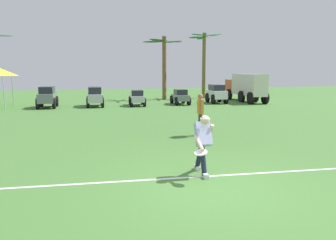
{
  "coord_description": "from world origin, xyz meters",
  "views": [
    {
      "loc": [
        -2.6,
        -5.94,
        2.35
      ],
      "look_at": [
        0.03,
        3.57,
        0.9
      ],
      "focal_mm": 35.0,
      "sensor_mm": 36.0,
      "label": 1
    }
  ],
  "objects_px": {
    "parked_car_slot_d": "(180,97)",
    "palm_tree_right_of_centre": "(204,58)",
    "frisbee_in_flight": "(201,152)",
    "parked_car_slot_a": "(47,97)",
    "box_truck": "(246,86)",
    "parked_car_slot_c": "(137,98)",
    "palm_tree_left_of_centre": "(164,61)",
    "frisbee_thrower": "(203,141)",
    "parked_car_slot_e": "(217,93)",
    "teammate_near_sideline": "(200,111)",
    "parked_car_slot_b": "(95,96)"
  },
  "relations": [
    {
      "from": "frisbee_thrower",
      "to": "parked_car_slot_c",
      "type": "height_order",
      "value": "frisbee_thrower"
    },
    {
      "from": "palm_tree_left_of_centre",
      "to": "frisbee_thrower",
      "type": "bearing_deg",
      "value": -102.36
    },
    {
      "from": "frisbee_in_flight",
      "to": "parked_car_slot_a",
      "type": "bearing_deg",
      "value": 104.78
    },
    {
      "from": "parked_car_slot_c",
      "to": "parked_car_slot_d",
      "type": "distance_m",
      "value": 3.22
    },
    {
      "from": "frisbee_in_flight",
      "to": "parked_car_slot_e",
      "type": "relative_size",
      "value": 0.16
    },
    {
      "from": "frisbee_thrower",
      "to": "palm_tree_left_of_centre",
      "type": "relative_size",
      "value": 0.26
    },
    {
      "from": "frisbee_thrower",
      "to": "parked_car_slot_a",
      "type": "bearing_deg",
      "value": 105.97
    },
    {
      "from": "frisbee_thrower",
      "to": "palm_tree_left_of_centre",
      "type": "height_order",
      "value": "palm_tree_left_of_centre"
    },
    {
      "from": "parked_car_slot_d",
      "to": "palm_tree_right_of_centre",
      "type": "distance_m",
      "value": 6.98
    },
    {
      "from": "frisbee_in_flight",
      "to": "parked_car_slot_b",
      "type": "relative_size",
      "value": 0.16
    },
    {
      "from": "parked_car_slot_b",
      "to": "parked_car_slot_d",
      "type": "distance_m",
      "value": 6.09
    },
    {
      "from": "parked_car_slot_a",
      "to": "parked_car_slot_c",
      "type": "relative_size",
      "value": 1.05
    },
    {
      "from": "parked_car_slot_d",
      "to": "box_truck",
      "type": "distance_m",
      "value": 5.89
    },
    {
      "from": "frisbee_thrower",
      "to": "parked_car_slot_e",
      "type": "bearing_deg",
      "value": 65.19
    },
    {
      "from": "frisbee_thrower",
      "to": "parked_car_slot_c",
      "type": "distance_m",
      "value": 15.97
    },
    {
      "from": "frisbee_thrower",
      "to": "teammate_near_sideline",
      "type": "xyz_separation_m",
      "value": [
        1.64,
        4.44,
        0.15
      ]
    },
    {
      "from": "parked_car_slot_d",
      "to": "box_truck",
      "type": "bearing_deg",
      "value": 8.8
    },
    {
      "from": "parked_car_slot_d",
      "to": "box_truck",
      "type": "relative_size",
      "value": 0.38
    },
    {
      "from": "frisbee_in_flight",
      "to": "teammate_near_sideline",
      "type": "bearing_deg",
      "value": 69.12
    },
    {
      "from": "frisbee_in_flight",
      "to": "parked_car_slot_c",
      "type": "height_order",
      "value": "parked_car_slot_c"
    },
    {
      "from": "frisbee_in_flight",
      "to": "teammate_near_sideline",
      "type": "relative_size",
      "value": 0.25
    },
    {
      "from": "box_truck",
      "to": "parked_car_slot_b",
      "type": "bearing_deg",
      "value": -176.68
    },
    {
      "from": "box_truck",
      "to": "palm_tree_left_of_centre",
      "type": "bearing_deg",
      "value": 149.43
    },
    {
      "from": "teammate_near_sideline",
      "to": "palm_tree_left_of_centre",
      "type": "bearing_deg",
      "value": 79.95
    },
    {
      "from": "box_truck",
      "to": "parked_car_slot_c",
      "type": "bearing_deg",
      "value": -173.66
    },
    {
      "from": "parked_car_slot_d",
      "to": "parked_car_slot_e",
      "type": "relative_size",
      "value": 0.92
    },
    {
      "from": "frisbee_thrower",
      "to": "palm_tree_left_of_centre",
      "type": "bearing_deg",
      "value": 77.64
    },
    {
      "from": "parked_car_slot_c",
      "to": "box_truck",
      "type": "height_order",
      "value": "box_truck"
    },
    {
      "from": "parked_car_slot_c",
      "to": "palm_tree_right_of_centre",
      "type": "xyz_separation_m",
      "value": [
        7.04,
        5.12,
        3.0
      ]
    },
    {
      "from": "frisbee_in_flight",
      "to": "box_truck",
      "type": "height_order",
      "value": "box_truck"
    },
    {
      "from": "parked_car_slot_a",
      "to": "parked_car_slot_d",
      "type": "relative_size",
      "value": 1.07
    },
    {
      "from": "frisbee_thrower",
      "to": "parked_car_slot_a",
      "type": "xyz_separation_m",
      "value": [
        -4.64,
        16.22,
        -0.05
      ]
    },
    {
      "from": "parked_car_slot_d",
      "to": "palm_tree_right_of_centre",
      "type": "height_order",
      "value": "palm_tree_right_of_centre"
    },
    {
      "from": "parked_car_slot_d",
      "to": "frisbee_in_flight",
      "type": "bearing_deg",
      "value": -106.13
    },
    {
      "from": "parked_car_slot_a",
      "to": "parked_car_slot_e",
      "type": "relative_size",
      "value": 0.98
    },
    {
      "from": "frisbee_in_flight",
      "to": "parked_car_slot_b",
      "type": "bearing_deg",
      "value": 94.5
    },
    {
      "from": "frisbee_in_flight",
      "to": "palm_tree_right_of_centre",
      "type": "height_order",
      "value": "palm_tree_right_of_centre"
    },
    {
      "from": "frisbee_in_flight",
      "to": "parked_car_slot_d",
      "type": "distance_m",
      "value": 17.18
    },
    {
      "from": "frisbee_in_flight",
      "to": "parked_car_slot_a",
      "type": "distance_m",
      "value": 17.28
    },
    {
      "from": "parked_car_slot_a",
      "to": "parked_car_slot_e",
      "type": "bearing_deg",
      "value": 0.46
    },
    {
      "from": "box_truck",
      "to": "palm_tree_left_of_centre",
      "type": "xyz_separation_m",
      "value": [
        -5.85,
        3.46,
        2.05
      ]
    },
    {
      "from": "parked_car_slot_e",
      "to": "palm_tree_left_of_centre",
      "type": "bearing_deg",
      "value": 127.27
    },
    {
      "from": "parked_car_slot_b",
      "to": "parked_car_slot_c",
      "type": "relative_size",
      "value": 1.07
    },
    {
      "from": "box_truck",
      "to": "parked_car_slot_a",
      "type": "bearing_deg",
      "value": -177.37
    },
    {
      "from": "parked_car_slot_c",
      "to": "parked_car_slot_d",
      "type": "height_order",
      "value": "same"
    },
    {
      "from": "parked_car_slot_a",
      "to": "palm_tree_right_of_centre",
      "type": "bearing_deg",
      "value": 20.3
    },
    {
      "from": "parked_car_slot_c",
      "to": "palm_tree_right_of_centre",
      "type": "distance_m",
      "value": 9.2
    },
    {
      "from": "palm_tree_left_of_centre",
      "to": "parked_car_slot_d",
      "type": "bearing_deg",
      "value": -89.06
    },
    {
      "from": "parked_car_slot_b",
      "to": "palm_tree_left_of_centre",
      "type": "xyz_separation_m",
      "value": [
        6.01,
        4.14,
        2.56
      ]
    },
    {
      "from": "parked_car_slot_b",
      "to": "parked_car_slot_d",
      "type": "height_order",
      "value": "parked_car_slot_b"
    }
  ]
}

